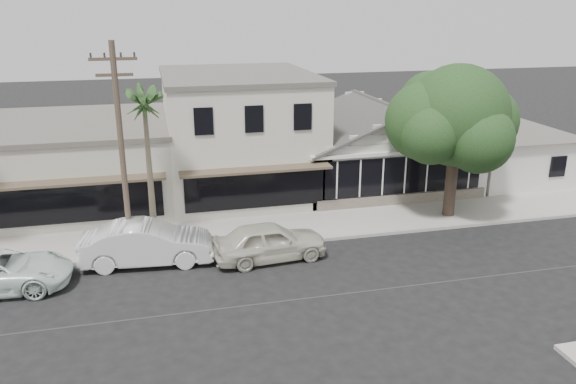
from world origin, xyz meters
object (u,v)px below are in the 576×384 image
object	(u,v)px
car_1	(147,243)
shade_tree	(454,118)
car_0	(270,241)
utility_pole	(122,148)

from	to	relation	value
car_1	shade_tree	bearing A→B (deg)	-76.73
car_1	shade_tree	distance (m)	15.51
car_0	car_1	distance (m)	5.07
shade_tree	utility_pole	bearing A→B (deg)	-174.78
utility_pole	car_0	size ratio (longest dim) A/B	1.88
utility_pole	shade_tree	xyz separation A→B (m)	(15.48, 1.42, 0.28)
utility_pole	shade_tree	world-z (taller)	utility_pole
car_0	shade_tree	size ratio (longest dim) A/B	0.62
utility_pole	car_1	distance (m)	4.03
utility_pole	shade_tree	distance (m)	15.55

